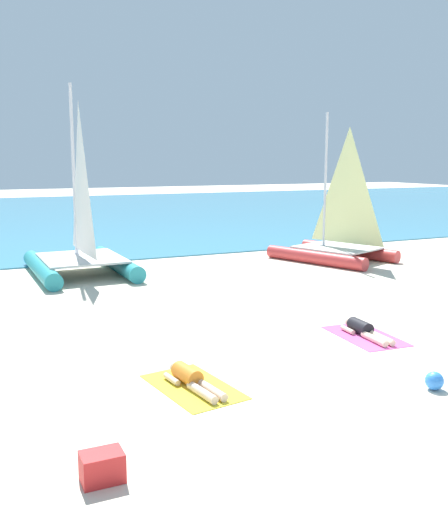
{
  "coord_description": "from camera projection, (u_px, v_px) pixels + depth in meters",
  "views": [
    {
      "loc": [
        -6.47,
        -8.42,
        3.79
      ],
      "look_at": [
        0.0,
        5.77,
        1.2
      ],
      "focal_mm": 40.93,
      "sensor_mm": 36.0,
      "label": 1
    }
  ],
  "objects": [
    {
      "name": "sailboat_red",
      "position": [
        336.0,
        239.0,
        21.92
      ],
      "size": [
        4.02,
        4.91,
        5.52
      ],
      "rotation": [
        0.0,
        0.0,
        0.36
      ],
      "color": "#CC3838",
      "rests_on": "ground"
    },
    {
      "name": "sailboat_teal",
      "position": [
        81.0,
        247.0,
        19.22
      ],
      "size": [
        3.14,
        4.84,
        6.24
      ],
      "rotation": [
        0.0,
        0.0,
        0.02
      ],
      "color": "teal",
      "rests_on": "ground"
    },
    {
      "name": "ground_plane",
      "position": [
        172.0,
        272.0,
        19.81
      ],
      "size": [
        120.0,
        120.0,
        0.0
      ],
      "primitive_type": "plane",
      "color": "beige"
    },
    {
      "name": "beach_ball",
      "position": [
        434.0,
        381.0,
        9.69
      ],
      "size": [
        0.31,
        0.31,
        0.31
      ],
      "primitive_type": "sphere",
      "color": "#337FE5",
      "rests_on": "ground"
    },
    {
      "name": "cooler_box",
      "position": [
        102.0,
        467.0,
        6.93
      ],
      "size": [
        0.5,
        0.36,
        0.36
      ],
      "primitive_type": "cube",
      "color": "red",
      "rests_on": "ground"
    },
    {
      "name": "towel_left",
      "position": [
        193.0,
        387.0,
        9.82
      ],
      "size": [
        1.36,
        2.04,
        0.01
      ],
      "primitive_type": "cube",
      "rotation": [
        0.0,
        0.0,
        0.15
      ],
      "color": "yellow",
      "rests_on": "ground"
    },
    {
      "name": "towel_right",
      "position": [
        365.0,
        336.0,
        12.64
      ],
      "size": [
        1.21,
        1.96,
        0.01
      ],
      "primitive_type": "cube",
      "rotation": [
        0.0,
        0.0,
        -0.06
      ],
      "color": "#D84C99",
      "rests_on": "ground"
    },
    {
      "name": "sunbather_left",
      "position": [
        191.0,
        378.0,
        9.86
      ],
      "size": [
        0.63,
        1.57,
        0.3
      ],
      "rotation": [
        0.0,
        0.0,
        0.15
      ],
      "color": "orange",
      "rests_on": "towel_left"
    },
    {
      "name": "ocean_water",
      "position": [
        62.0,
        214.0,
        40.29
      ],
      "size": [
        120.0,
        40.0,
        0.05
      ],
      "primitive_type": "cube",
      "color": "teal",
      "rests_on": "ground"
    },
    {
      "name": "sunbather_right",
      "position": [
        364.0,
        330.0,
        12.68
      ],
      "size": [
        0.57,
        1.57,
        0.3
      ],
      "rotation": [
        0.0,
        0.0,
        -0.06
      ],
      "color": "black",
      "rests_on": "towel_right"
    }
  ]
}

